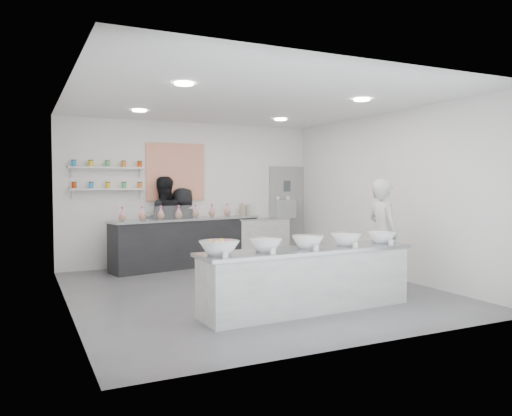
{
  "coord_description": "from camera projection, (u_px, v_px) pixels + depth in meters",
  "views": [
    {
      "loc": [
        -3.33,
        -7.2,
        1.72
      ],
      "look_at": [
        0.29,
        0.4,
        1.3
      ],
      "focal_mm": 35.0,
      "sensor_mm": 36.0,
      "label": 1
    }
  ],
  "objects": [
    {
      "name": "floor",
      "position": [
        251.0,
        290.0,
        8.01
      ],
      "size": [
        6.0,
        6.0,
        0.0
      ],
      "primitive_type": "plane",
      "color": "#515156",
      "rests_on": "ground"
    },
    {
      "name": "ceiling",
      "position": [
        250.0,
        102.0,
        7.86
      ],
      "size": [
        6.0,
        6.0,
        0.0
      ],
      "primitive_type": "plane",
      "rotation": [
        3.14,
        0.0,
        0.0
      ],
      "color": "white",
      "rests_on": "floor"
    },
    {
      "name": "back_wall",
      "position": [
        192.0,
        193.0,
        10.64
      ],
      "size": [
        5.5,
        0.0,
        5.5
      ],
      "primitive_type": "plane",
      "rotation": [
        1.57,
        0.0,
        0.0
      ],
      "color": "white",
      "rests_on": "floor"
    },
    {
      "name": "left_wall",
      "position": [
        67.0,
        199.0,
        6.75
      ],
      "size": [
        0.0,
        6.0,
        6.0
      ],
      "primitive_type": "plane",
      "rotation": [
        1.57,
        0.0,
        1.57
      ],
      "color": "white",
      "rests_on": "floor"
    },
    {
      "name": "right_wall",
      "position": [
        387.0,
        195.0,
        9.11
      ],
      "size": [
        0.0,
        6.0,
        6.0
      ],
      "primitive_type": "plane",
      "rotation": [
        1.57,
        0.0,
        -1.57
      ],
      "color": "white",
      "rests_on": "floor"
    },
    {
      "name": "back_door",
      "position": [
        286.0,
        212.0,
        11.62
      ],
      "size": [
        0.88,
        0.04,
        2.1
      ],
      "primitive_type": "cube",
      "color": "gray",
      "rests_on": "floor"
    },
    {
      "name": "pattern_panel",
      "position": [
        176.0,
        172.0,
        10.44
      ],
      "size": [
        1.25,
        0.03,
        1.2
      ],
      "primitive_type": "cube",
      "color": "#EC4004",
      "rests_on": "back_wall"
    },
    {
      "name": "jar_shelf_lower",
      "position": [
        108.0,
        189.0,
        9.79
      ],
      "size": [
        1.45,
        0.22,
        0.04
      ],
      "primitive_type": "cube",
      "color": "silver",
      "rests_on": "back_wall"
    },
    {
      "name": "jar_shelf_upper",
      "position": [
        108.0,
        168.0,
        9.77
      ],
      "size": [
        1.45,
        0.22,
        0.04
      ],
      "primitive_type": "cube",
      "color": "silver",
      "rests_on": "back_wall"
    },
    {
      "name": "preserve_jars",
      "position": [
        108.0,
        175.0,
        9.76
      ],
      "size": [
        1.45,
        0.1,
        0.56
      ],
      "primitive_type": null,
      "color": "red",
      "rests_on": "jar_shelf_lower"
    },
    {
      "name": "downlight_0",
      "position": [
        184.0,
        84.0,
        6.36
      ],
      "size": [
        0.24,
        0.24,
        0.02
      ],
      "primitive_type": "cylinder",
      "color": "white",
      "rests_on": "ceiling"
    },
    {
      "name": "downlight_1",
      "position": [
        362.0,
        100.0,
        7.56
      ],
      "size": [
        0.24,
        0.24,
        0.02
      ],
      "primitive_type": "cylinder",
      "color": "white",
      "rests_on": "ceiling"
    },
    {
      "name": "downlight_2",
      "position": [
        139.0,
        111.0,
        8.7
      ],
      "size": [
        0.24,
        0.24,
        0.02
      ],
      "primitive_type": "cylinder",
      "color": "white",
      "rests_on": "ceiling"
    },
    {
      "name": "downlight_3",
      "position": [
        281.0,
        120.0,
        9.9
      ],
      "size": [
        0.24,
        0.24,
        0.02
      ],
      "primitive_type": "cylinder",
      "color": "white",
      "rests_on": "ceiling"
    },
    {
      "name": "prep_counter",
      "position": [
        308.0,
        279.0,
        6.72
      ],
      "size": [
        3.11,
        0.85,
        0.84
      ],
      "primitive_type": "cube",
      "rotation": [
        0.0,
        0.0,
        0.05
      ],
      "color": "#ADADA9",
      "rests_on": "floor"
    },
    {
      "name": "back_bar",
      "position": [
        188.0,
        242.0,
        10.23
      ],
      "size": [
        3.29,
        1.29,
        1.01
      ],
      "primitive_type": "cube",
      "rotation": [
        0.0,
        0.0,
        0.22
      ],
      "color": "black",
      "rests_on": "floor"
    },
    {
      "name": "sneeze_guard",
      "position": [
        195.0,
        212.0,
        9.98
      ],
      "size": [
        3.12,
        0.71,
        0.27
      ],
      "primitive_type": "cube",
      "rotation": [
        0.0,
        0.0,
        0.22
      ],
      "color": "white",
      "rests_on": "back_bar"
    },
    {
      "name": "espresso_ledge",
      "position": [
        261.0,
        239.0,
        11.16
      ],
      "size": [
        1.26,
        0.4,
        0.93
      ],
      "primitive_type": "cube",
      "color": "#ADADA9",
      "rests_on": "floor"
    },
    {
      "name": "espresso_machine",
      "position": [
        283.0,
        209.0,
        11.36
      ],
      "size": [
        0.51,
        0.35,
        0.39
      ],
      "primitive_type": "cube",
      "color": "#93969E",
      "rests_on": "espresso_ledge"
    },
    {
      "name": "cup_stacks",
      "position": [
        245.0,
        212.0,
        10.95
      ],
      "size": [
        0.24,
        0.24,
        0.3
      ],
      "primitive_type": null,
      "color": "tan",
      "rests_on": "espresso_ledge"
    },
    {
      "name": "prep_bowls",
      "position": [
        308.0,
        242.0,
        6.69
      ],
      "size": [
        3.06,
        0.69,
        0.18
      ],
      "primitive_type": null,
      "rotation": [
        0.0,
        0.0,
        0.05
      ],
      "color": "white",
      "rests_on": "prep_counter"
    },
    {
      "name": "label_cards",
      "position": [
        329.0,
        251.0,
        6.2
      ],
      "size": [
        2.66,
        0.04,
        0.07
      ],
      "primitive_type": null,
      "color": "white",
      "rests_on": "prep_counter"
    },
    {
      "name": "cookie_bags",
      "position": [
        187.0,
        211.0,
        10.2
      ],
      "size": [
        2.91,
        0.79,
        0.27
      ],
      "primitive_type": null,
      "rotation": [
        0.0,
        0.0,
        0.22
      ],
      "color": "pink",
      "rests_on": "back_bar"
    },
    {
      "name": "woman_prep",
      "position": [
        383.0,
        235.0,
        8.0
      ],
      "size": [
        0.47,
        0.68,
        1.78
      ],
      "primitive_type": "imported",
      "rotation": [
        0.0,
        0.0,
        1.5
      ],
      "color": "beige",
      "rests_on": "floor"
    },
    {
      "name": "staff_left",
      "position": [
        163.0,
        222.0,
        10.24
      ],
      "size": [
        0.99,
        0.82,
        1.85
      ],
      "primitive_type": "imported",
      "rotation": [
        0.0,
        0.0,
        3.0
      ],
      "color": "black",
      "rests_on": "floor"
    },
    {
      "name": "staff_right",
      "position": [
        183.0,
        226.0,
        10.43
      ],
      "size": [
        0.93,
        0.79,
        1.62
      ],
      "primitive_type": "imported",
      "rotation": [
        0.0,
        0.0,
        3.56
      ],
      "color": "black",
      "rests_on": "floor"
    }
  ]
}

